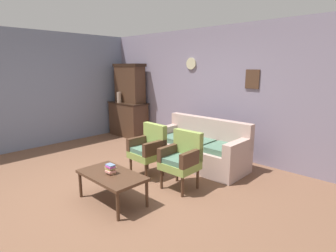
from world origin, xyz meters
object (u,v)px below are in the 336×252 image
Objects in this scene: vase_on_cabinet at (119,97)px; armchair_near_couch_end at (149,148)px; side_cabinet at (128,119)px; book_stack_on_table at (111,169)px; floral_couch at (200,149)px; armchair_by_doorway at (182,158)px; coffee_table at (112,177)px.

armchair_near_couch_end is at bearing -26.70° from vase_on_cabinet.
side_cabinet is 0.65m from vase_on_cabinet.
side_cabinet is 3.81m from book_stack_on_table.
side_cabinet reaches higher than floral_couch.
floral_couch is 2.05× the size of armchair_near_couch_end.
armchair_by_doorway is (0.77, 0.00, 0.00)m from armchair_near_couch_end.
armchair_near_couch_end reaches higher than book_stack_on_table.
floral_couch reaches higher than coffee_table.
armchair_by_doorway reaches higher than book_stack_on_table.
book_stack_on_table is at bearing -41.70° from side_cabinet.
armchair_by_doorway reaches higher than coffee_table.
coffee_table is 6.26× the size of book_stack_on_table.
side_cabinet reaches higher than coffee_table.
vase_on_cabinet is 0.32× the size of armchair_near_couch_end.
book_stack_on_table is at bearing -90.50° from floral_couch.
floral_couch is 1.09m from armchair_by_doorway.
book_stack_on_table is (-0.42, -1.03, -0.01)m from armchair_by_doorway.
vase_on_cabinet is at bearing 141.73° from book_stack_on_table.
vase_on_cabinet reaches higher than armchair_by_doorway.
coffee_table is 0.11m from book_stack_on_table.
side_cabinet is 2.91m from floral_couch.
floral_couch is (2.86, -0.51, -0.14)m from side_cabinet.
vase_on_cabinet is 0.32× the size of armchair_by_doorway.
floral_couch is at bearing -6.18° from vase_on_cabinet.
vase_on_cabinet reaches higher than armchair_near_couch_end.
coffee_table is (-0.40, -1.03, -0.12)m from armchair_by_doorway.
book_stack_on_table is (2.85, -2.54, 0.02)m from side_cabinet.
armchair_near_couch_end is (-0.37, -1.00, 0.17)m from floral_couch.
book_stack_on_table is (2.98, -2.35, -0.58)m from vase_on_cabinet.
side_cabinet is 3.83m from coffee_table.
armchair_by_doorway is at bearing -68.15° from floral_couch.
side_cabinet is 2.92m from armchair_near_couch_end.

